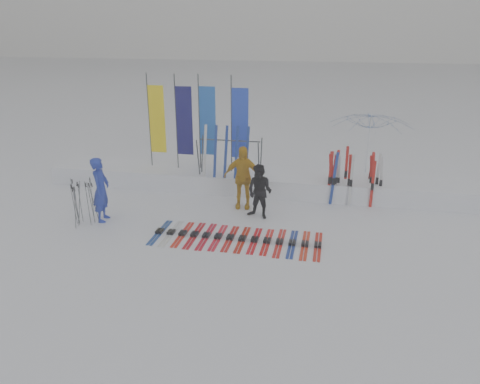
% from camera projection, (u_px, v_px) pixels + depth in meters
% --- Properties ---
extents(ground, '(120.00, 120.00, 0.00)m').
position_uv_depth(ground, '(220.00, 250.00, 11.71)').
color(ground, white).
rests_on(ground, ground).
extents(snow_bank, '(14.00, 1.60, 0.60)m').
position_uv_depth(snow_bank, '(252.00, 181.00, 15.84)').
color(snow_bank, white).
rests_on(snow_bank, ground).
extents(person_blue, '(0.53, 0.73, 1.87)m').
position_uv_depth(person_blue, '(101.00, 190.00, 13.18)').
color(person_blue, '#1B2DA0').
rests_on(person_blue, ground).
extents(person_black, '(0.93, 0.82, 1.59)m').
position_uv_depth(person_black, '(260.00, 192.00, 13.42)').
color(person_black, black).
rests_on(person_black, ground).
extents(person_yellow, '(1.17, 0.56, 1.93)m').
position_uv_depth(person_yellow, '(242.00, 177.00, 14.11)').
color(person_yellow, '#D2980D').
rests_on(person_yellow, ground).
extents(tent_canopy, '(3.16, 3.21, 2.55)m').
position_uv_depth(tent_canopy, '(368.00, 148.00, 16.14)').
color(tent_canopy, white).
rests_on(tent_canopy, ground).
extents(ski_row, '(4.42, 1.69, 0.07)m').
position_uv_depth(ski_row, '(237.00, 238.00, 12.28)').
color(ski_row, navy).
rests_on(ski_row, ground).
extents(pole_cluster, '(0.81, 0.87, 1.25)m').
position_uv_depth(pole_cluster, '(82.00, 203.00, 13.11)').
color(pole_cluster, '#595B60').
rests_on(pole_cluster, ground).
extents(feather_flags, '(3.50, 0.20, 3.20)m').
position_uv_depth(feather_flags, '(196.00, 121.00, 15.66)').
color(feather_flags, '#383A3F').
rests_on(feather_flags, ground).
extents(ski_rack, '(2.04, 0.80, 1.23)m').
position_uv_depth(ski_rack, '(230.00, 152.00, 15.22)').
color(ski_rack, '#383A3F').
rests_on(ski_rack, ground).
extents(upright_skis, '(1.65, 1.02, 1.70)m').
position_uv_depth(upright_skis, '(350.00, 178.00, 14.62)').
color(upright_skis, red).
rests_on(upright_skis, ground).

